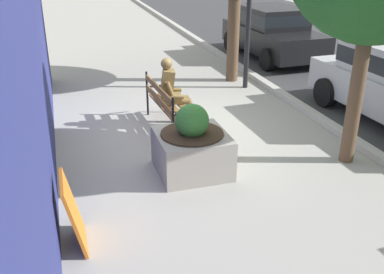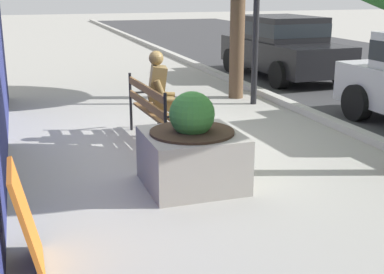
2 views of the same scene
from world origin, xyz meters
name	(u,v)px [view 1 (image 1 of 2)]	position (x,y,z in m)	size (l,w,h in m)	color
ground_plane	(181,133)	(0.00, 0.00, 0.00)	(80.00, 80.00, 0.00)	#9E9B93
curb_stone	(313,114)	(0.00, 2.90, 0.06)	(60.00, 0.20, 0.12)	#B2AFA8
building_wall_behind	(24,90)	(1.50, -2.60, 1.57)	(12.00, 0.50, 3.13)	navy
park_bench	(167,103)	(-0.27, -0.20, 0.54)	(1.83, 0.63, 0.95)	brown
bronze_statue_seated	(175,93)	(-0.44, 0.01, 0.67)	(0.73, 0.79, 1.37)	brown
concrete_planter	(192,147)	(1.56, -0.25, 0.42)	(1.10, 1.10, 1.14)	gray
parked_car_black	(272,31)	(-5.07, 4.39, 0.84)	(4.15, 2.03, 1.56)	black
leaning_signboard	(74,212)	(2.94, -2.15, 0.45)	(0.70, 0.04, 0.90)	#C6661E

